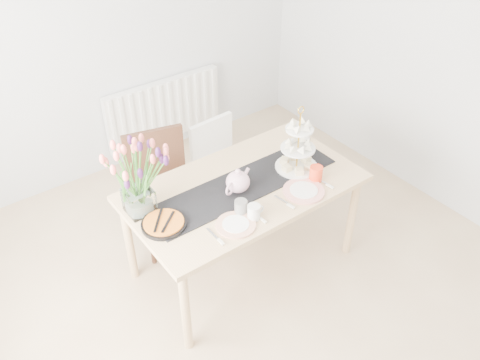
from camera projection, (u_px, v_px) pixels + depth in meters
room_shell at (272, 158)px, 2.75m from camera, size 4.50×4.50×4.50m
radiator at (164, 110)px, 4.90m from camera, size 1.20×0.08×0.60m
dining_table at (244, 194)px, 3.50m from camera, size 1.60×0.90×0.75m
chair_brown at (161, 182)px, 3.84m from camera, size 0.55×0.55×0.92m
chair_white at (220, 162)px, 4.15m from camera, size 0.44×0.44×0.83m
table_runner at (244, 185)px, 3.45m from camera, size 1.40×0.35×0.01m
tulip_vase at (134, 168)px, 3.04m from camera, size 0.62×0.62×0.53m
cake_stand at (297, 153)px, 3.54m from camera, size 0.30×0.30×0.45m
teapot at (238, 182)px, 3.36m from camera, size 0.31×0.28×0.17m
cream_jug at (305, 134)px, 3.91m from camera, size 0.10×0.10×0.08m
tart_tin at (164, 224)px, 3.12m from camera, size 0.28×0.28×0.03m
mug_grey at (241, 207)px, 3.20m from camera, size 0.10×0.10×0.10m
mug_white at (254, 212)px, 3.16m from camera, size 0.09×0.09×0.10m
mug_orange at (316, 174)px, 3.48m from camera, size 0.12×0.12×0.11m
plate_left at (236, 225)px, 3.13m from camera, size 0.25×0.25×0.01m
plate_right at (304, 191)px, 3.40m from camera, size 0.32×0.32×0.01m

